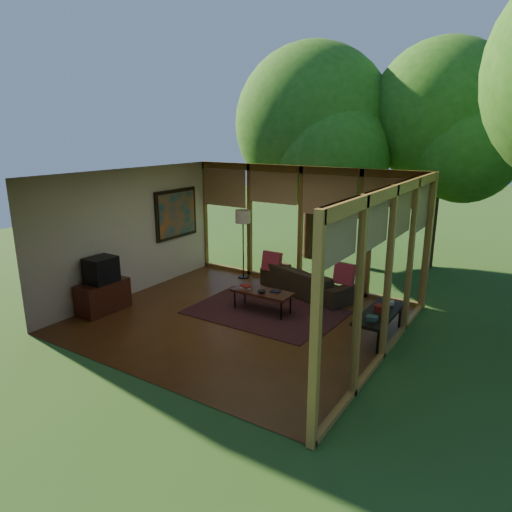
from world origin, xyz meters
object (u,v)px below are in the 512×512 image
Objects in this scene: media_cabinet at (103,297)px; side_console at (376,314)px; coffee_table at (262,292)px; sofa at (302,280)px; floor_lamp at (243,220)px; television at (101,270)px.

media_cabinet is 0.71× the size of side_console.
media_cabinet is 0.83× the size of coffee_table.
media_cabinet reaches higher than coffee_table.
side_console is (2.23, 0.09, 0.02)m from coffee_table.
floor_lamp is at bearing 12.78° from sofa.
media_cabinet is at bearing -160.20° from side_console.
sofa is 4.15m from media_cabinet.
sofa is 2.02m from floor_lamp.
side_console is (4.85, 1.75, -0.44)m from television.
sofa is 4.18m from television.
television reaches higher than coffee_table.
floor_lamp is at bearing 158.32° from side_console.
floor_lamp reaches higher than coffee_table.
floor_lamp is 1.38× the size of coffee_table.
sofa is at bearing -6.02° from floor_lamp.
television is at bearing -108.78° from floor_lamp.
media_cabinet is 1.82× the size of television.
television is 5.18m from side_console.
television is at bearing -160.12° from side_console.
television reaches higher than media_cabinet.
side_console reaches higher than coffee_table.
coffee_table is 0.86× the size of side_console.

